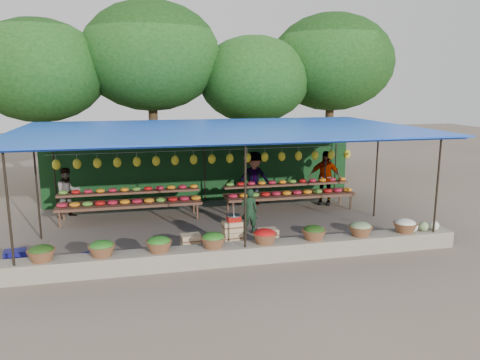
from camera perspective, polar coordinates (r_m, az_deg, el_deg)
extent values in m
plane|color=#67594C|center=(13.42, -2.34, -5.70)|extent=(60.00, 60.00, 0.00)
cube|color=slate|center=(10.81, 0.44, -8.91)|extent=(10.60, 0.55, 0.40)
cylinder|color=black|center=(10.31, -26.30, -4.15)|extent=(0.05, 0.05, 2.80)
cylinder|color=black|center=(10.31, 0.65, -2.93)|extent=(0.05, 0.05, 2.80)
cylinder|color=black|center=(12.34, 22.86, -1.43)|extent=(0.05, 0.05, 2.80)
cylinder|color=black|center=(13.08, -23.52, -0.79)|extent=(0.05, 0.05, 2.80)
cylinder|color=black|center=(14.72, 16.29, 1.01)|extent=(0.05, 0.05, 2.80)
cylinder|color=black|center=(15.89, -21.73, 1.39)|extent=(0.05, 0.05, 2.80)
cylinder|color=black|center=(15.88, -4.36, 2.18)|extent=(0.05, 0.05, 2.80)
cylinder|color=black|center=(17.27, 11.60, 2.74)|extent=(0.05, 0.05, 2.80)
cube|color=blue|center=(12.87, -2.44, 6.29)|extent=(10.80, 6.60, 0.04)
cube|color=blue|center=(10.94, -0.47, 4.42)|extent=(10.80, 2.19, 0.26)
cube|color=blue|center=(14.85, -3.89, 6.28)|extent=(10.80, 2.19, 0.26)
cylinder|color=#9D9EA3|center=(14.33, -3.46, 3.68)|extent=(9.60, 0.01, 0.01)
ellipsoid|color=yellow|center=(14.32, -21.49, 1.76)|extent=(0.23, 0.17, 0.30)
ellipsoid|color=yellow|center=(14.25, -19.26, 1.87)|extent=(0.23, 0.17, 0.30)
ellipsoid|color=yellow|center=(14.20, -17.00, 1.98)|extent=(0.23, 0.17, 0.30)
ellipsoid|color=yellow|center=(14.17, -14.73, 2.09)|extent=(0.23, 0.17, 0.30)
ellipsoid|color=yellow|center=(14.17, -12.46, 2.20)|extent=(0.23, 0.17, 0.30)
ellipsoid|color=yellow|center=(14.18, -10.19, 2.30)|extent=(0.23, 0.17, 0.30)
ellipsoid|color=yellow|center=(14.22, -7.92, 2.39)|extent=(0.23, 0.17, 0.30)
ellipsoid|color=yellow|center=(14.28, -5.68, 2.49)|extent=(0.23, 0.17, 0.30)
ellipsoid|color=yellow|center=(14.37, -3.45, 2.58)|extent=(0.23, 0.17, 0.30)
ellipsoid|color=yellow|center=(14.47, -1.25, 2.66)|extent=(0.23, 0.17, 0.30)
ellipsoid|color=yellow|center=(14.60, 0.91, 2.74)|extent=(0.23, 0.17, 0.30)
ellipsoid|color=yellow|center=(14.74, 3.04, 2.81)|extent=(0.23, 0.17, 0.30)
ellipsoid|color=yellow|center=(14.91, 5.12, 2.88)|extent=(0.23, 0.17, 0.30)
ellipsoid|color=yellow|center=(15.09, 7.15, 2.94)|extent=(0.23, 0.17, 0.30)
ellipsoid|color=yellow|center=(15.29, 9.13, 3.00)|extent=(0.23, 0.17, 0.30)
ellipsoid|color=yellow|center=(15.51, 11.05, 3.05)|extent=(0.23, 0.17, 0.30)
ellipsoid|color=yellow|center=(15.75, 12.92, 3.10)|extent=(0.23, 0.17, 0.30)
ellipsoid|color=#244813|center=(10.57, -23.08, -7.93)|extent=(0.52, 0.52, 0.23)
ellipsoid|color=#2D761F|center=(10.42, -16.52, -7.74)|extent=(0.52, 0.52, 0.23)
ellipsoid|color=#2D761F|center=(10.41, -9.86, -7.45)|extent=(0.52, 0.52, 0.23)
ellipsoid|color=#2D761F|center=(10.53, -3.29, -7.06)|extent=(0.52, 0.52, 0.23)
ellipsoid|color=red|center=(10.79, 3.04, -6.59)|extent=(0.52, 0.52, 0.23)
ellipsoid|color=#244813|center=(11.17, 9.00, -6.09)|extent=(0.52, 0.52, 0.23)
ellipsoid|color=#81A265|center=(11.66, 14.50, -5.56)|extent=(0.52, 0.52, 0.23)
ellipsoid|color=white|center=(12.25, 19.50, -5.03)|extent=(0.52, 0.52, 0.23)
cube|color=#16401A|center=(16.15, -4.48, 1.80)|extent=(10.60, 0.06, 2.50)
cylinder|color=#362813|center=(18.76, -22.72, 4.56)|extent=(0.36, 0.36, 3.97)
ellipsoid|color=#0F3910|center=(18.66, -23.32, 12.14)|extent=(4.77, 4.77, 3.69)
cylinder|color=#362813|center=(18.89, -10.48, 6.09)|extent=(0.36, 0.36, 4.48)
ellipsoid|color=#0F3910|center=(18.84, -10.80, 14.59)|extent=(5.39, 5.39, 4.17)
cylinder|color=#362813|center=(19.24, 1.63, 5.22)|extent=(0.36, 0.36, 3.71)
ellipsoid|color=#0F3910|center=(19.12, 1.67, 12.15)|extent=(4.47, 4.47, 3.45)
cylinder|color=#362813|center=(20.75, 10.80, 6.38)|extent=(0.36, 0.36, 4.35)
ellipsoid|color=#0F3910|center=(20.69, 11.09, 13.90)|extent=(5.24, 5.24, 4.05)
cube|color=#452B1B|center=(14.32, -13.24, -2.81)|extent=(4.20, 0.95, 0.08)
cube|color=#452B1B|center=(14.55, -13.29, -1.46)|extent=(4.20, 0.35, 0.06)
cylinder|color=#452B1B|center=(14.15, -21.12, -4.52)|extent=(0.06, 0.06, 0.50)
cylinder|color=#452B1B|center=(14.12, -5.24, -3.81)|extent=(0.06, 0.06, 0.50)
cylinder|color=#452B1B|center=(14.91, -20.72, -3.69)|extent=(0.06, 0.06, 0.50)
cylinder|color=#452B1B|center=(14.88, -5.67, -3.01)|extent=(0.06, 0.06, 0.50)
ellipsoid|color=#B71A2F|center=(14.29, -20.90, -2.89)|extent=(0.31, 0.26, 0.13)
ellipsoid|color=#5C9C30|center=(14.66, -20.75, -1.44)|extent=(0.26, 0.22, 0.12)
ellipsoid|color=orange|center=(14.25, -19.50, -2.84)|extent=(0.31, 0.26, 0.13)
ellipsoid|color=red|center=(14.62, -19.39, -1.38)|extent=(0.26, 0.22, 0.12)
ellipsoid|color=#5C9C30|center=(14.21, -18.10, -2.78)|extent=(0.31, 0.26, 0.13)
ellipsoid|color=#B71A2F|center=(14.59, -18.02, -1.32)|extent=(0.26, 0.22, 0.12)
ellipsoid|color=red|center=(14.18, -16.69, -2.72)|extent=(0.31, 0.26, 0.13)
ellipsoid|color=orange|center=(14.56, -16.65, -1.26)|extent=(0.26, 0.22, 0.12)
ellipsoid|color=#B71A2F|center=(14.16, -15.28, -2.66)|extent=(0.31, 0.26, 0.13)
ellipsoid|color=#B71A2F|center=(14.54, -15.28, -1.20)|extent=(0.26, 0.22, 0.12)
ellipsoid|color=orange|center=(14.15, -13.86, -2.60)|extent=(0.31, 0.26, 0.13)
ellipsoid|color=orange|center=(14.53, -13.90, -1.14)|extent=(0.26, 0.22, 0.12)
ellipsoid|color=#B71A2F|center=(14.15, -12.44, -2.53)|extent=(0.31, 0.26, 0.13)
ellipsoid|color=#5C9C30|center=(14.53, -12.52, -1.08)|extent=(0.26, 0.22, 0.12)
ellipsoid|color=orange|center=(14.16, -11.03, -2.47)|extent=(0.31, 0.26, 0.13)
ellipsoid|color=red|center=(14.53, -11.14, -1.01)|extent=(0.26, 0.22, 0.12)
ellipsoid|color=#5C9C30|center=(14.17, -9.61, -2.40)|extent=(0.31, 0.26, 0.13)
ellipsoid|color=#B71A2F|center=(14.55, -9.77, -0.95)|extent=(0.26, 0.22, 0.12)
ellipsoid|color=red|center=(14.19, -8.20, -2.33)|extent=(0.31, 0.26, 0.13)
ellipsoid|color=orange|center=(14.57, -8.39, -0.88)|extent=(0.26, 0.22, 0.12)
ellipsoid|color=#B71A2F|center=(14.23, -6.80, -2.26)|extent=(0.31, 0.26, 0.13)
ellipsoid|color=#B71A2F|center=(14.60, -7.02, -0.82)|extent=(0.26, 0.22, 0.12)
ellipsoid|color=orange|center=(14.27, -5.40, -2.19)|extent=(0.31, 0.26, 0.13)
ellipsoid|color=orange|center=(14.64, -5.66, -0.75)|extent=(0.26, 0.22, 0.12)
cube|color=#452B1B|center=(15.13, 6.05, -1.80)|extent=(4.20, 0.95, 0.08)
cube|color=#452B1B|center=(15.34, 5.70, -0.53)|extent=(4.20, 0.35, 0.06)
cylinder|color=#452B1B|center=(14.30, -0.86, -3.56)|extent=(0.06, 0.06, 0.50)
cylinder|color=#452B1B|center=(15.58, 13.31, -2.61)|extent=(0.06, 0.06, 0.50)
cylinder|color=#452B1B|center=(15.06, -1.51, -2.78)|extent=(0.06, 0.06, 0.50)
cylinder|color=#452B1B|center=(16.27, 12.07, -1.94)|extent=(0.06, 0.06, 0.50)
ellipsoid|color=#B71A2F|center=(14.46, -0.88, -1.95)|extent=(0.31, 0.26, 0.13)
ellipsoid|color=#5C9C30|center=(14.83, -1.26, -0.54)|extent=(0.26, 0.22, 0.12)
ellipsoid|color=orange|center=(14.54, 0.47, -1.88)|extent=(0.31, 0.26, 0.13)
ellipsoid|color=red|center=(14.90, 0.06, -0.48)|extent=(0.26, 0.22, 0.12)
ellipsoid|color=#5C9C30|center=(14.62, 1.80, -1.81)|extent=(0.31, 0.26, 0.13)
ellipsoid|color=#B71A2F|center=(14.99, 1.36, -0.41)|extent=(0.26, 0.22, 0.12)
ellipsoid|color=red|center=(14.71, 3.12, -1.73)|extent=(0.31, 0.26, 0.13)
ellipsoid|color=orange|center=(15.08, 2.65, -0.35)|extent=(0.26, 0.22, 0.12)
ellipsoid|color=#B71A2F|center=(14.81, 4.42, -1.66)|extent=(0.31, 0.26, 0.13)
ellipsoid|color=#B71A2F|center=(15.17, 3.92, -0.29)|extent=(0.26, 0.22, 0.12)
ellipsoid|color=orange|center=(14.92, 5.70, -1.59)|extent=(0.31, 0.26, 0.13)
ellipsoid|color=orange|center=(15.28, 5.18, -0.23)|extent=(0.26, 0.22, 0.12)
ellipsoid|color=#B71A2F|center=(15.04, 6.96, -1.51)|extent=(0.31, 0.26, 0.13)
ellipsoid|color=#5C9C30|center=(15.39, 6.42, -0.17)|extent=(0.26, 0.22, 0.12)
ellipsoid|color=orange|center=(15.16, 8.21, -1.44)|extent=(0.31, 0.26, 0.13)
ellipsoid|color=red|center=(15.51, 7.64, -0.10)|extent=(0.26, 0.22, 0.12)
ellipsoid|color=#5C9C30|center=(15.29, 9.43, -1.37)|extent=(0.31, 0.26, 0.13)
ellipsoid|color=#B71A2F|center=(15.64, 8.83, -0.05)|extent=(0.26, 0.22, 0.12)
ellipsoid|color=red|center=(15.42, 10.63, -1.30)|extent=(0.31, 0.26, 0.13)
ellipsoid|color=orange|center=(15.77, 10.01, 0.01)|extent=(0.26, 0.22, 0.12)
ellipsoid|color=#B71A2F|center=(15.56, 11.81, -1.23)|extent=(0.31, 0.26, 0.13)
ellipsoid|color=#B71A2F|center=(15.91, 11.17, 0.07)|extent=(0.26, 0.22, 0.12)
ellipsoid|color=orange|center=(15.71, 12.97, -1.16)|extent=(0.31, 0.26, 0.13)
ellipsoid|color=orange|center=(16.05, 12.31, 0.13)|extent=(0.26, 0.22, 0.12)
cube|color=tan|center=(11.28, -5.97, -8.49)|extent=(0.47, 0.37, 0.25)
cube|color=tan|center=(11.19, -6.00, -7.24)|extent=(0.47, 0.37, 0.25)
cube|color=tan|center=(11.43, -0.95, -8.14)|extent=(0.47, 0.37, 0.25)
cube|color=tan|center=(11.35, -0.95, -6.90)|extent=(0.47, 0.37, 0.25)
cube|color=tan|center=(11.27, -0.96, -5.65)|extent=(0.47, 0.37, 0.25)
cube|color=tan|center=(11.65, 3.43, -7.79)|extent=(0.47, 0.37, 0.25)
cube|color=tan|center=(11.56, 3.44, -6.57)|extent=(0.47, 0.37, 0.25)
cube|color=#AC140D|center=(11.22, -0.76, -4.73)|extent=(0.31, 0.27, 0.12)
cylinder|color=#9D9EA3|center=(11.20, -0.76, -4.34)|extent=(0.33, 0.33, 0.03)
cylinder|color=#9D9EA3|center=(11.17, -0.76, -3.86)|extent=(0.03, 0.03, 0.23)
imported|color=#17341E|center=(12.70, 1.14, -3.78)|extent=(0.49, 0.37, 1.24)
imported|color=slate|center=(15.10, -20.23, -1.45)|extent=(0.92, 0.84, 1.53)
imported|color=slate|center=(15.62, 1.74, 0.19)|extent=(1.20, 0.73, 1.80)
imported|color=slate|center=(15.92, 10.29, 0.27)|extent=(1.15, 0.89, 1.83)
cube|color=navy|center=(10.90, -18.24, -9.50)|extent=(0.68, 0.59, 0.34)
cube|color=navy|center=(11.95, -25.69, -8.36)|extent=(0.51, 0.39, 0.28)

